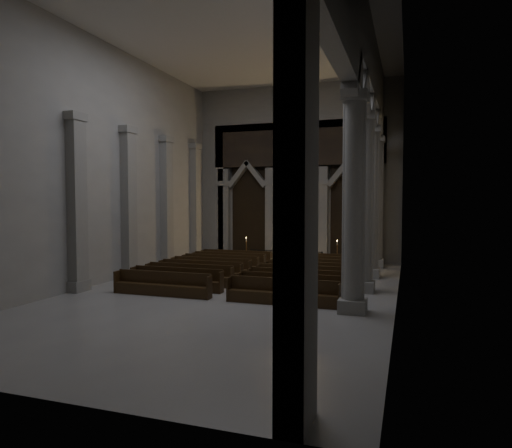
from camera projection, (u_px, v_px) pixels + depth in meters
The scene contains 11 objects.
room at pixel (237, 123), 20.51m from camera, with size 24.00×24.10×12.00m.
sanctuary_wall at pixel (297, 164), 31.48m from camera, with size 14.00×0.77×12.00m.
right_arcade at pixel (365, 116), 20.01m from camera, with size 1.00×24.00×12.00m.
left_pilasters at pixel (149, 204), 26.16m from camera, with size 0.60×13.00×8.03m.
sanctuary_step at pixel (293, 260), 30.94m from camera, with size 8.50×2.60×0.15m, color gray.
altar at pixel (289, 250), 31.50m from camera, with size 2.04×0.81×1.03m.
altar_rail at pixel (286, 255), 29.12m from camera, with size 4.75×0.09×0.93m.
candle_stand_left at pixel (246, 255), 30.78m from camera, with size 0.28×0.28×1.64m.
candle_stand_right at pixel (337, 259), 28.48m from camera, with size 0.28×0.28×1.63m.
pews at pixel (254, 275), 23.17m from camera, with size 9.98×9.46×1.02m.
worshipper at pixel (301, 260), 26.53m from camera, with size 0.48×0.32×1.33m, color black.
Camera 1 is at (7.40, -19.37, 4.14)m, focal length 32.00 mm.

